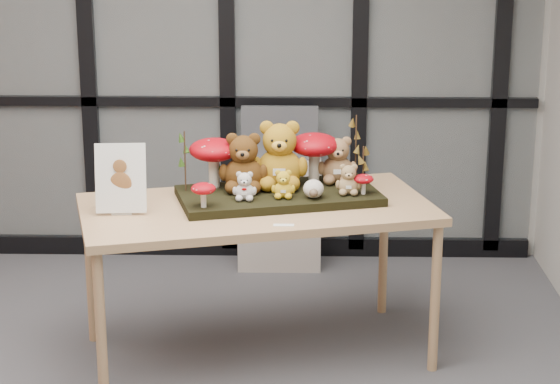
{
  "coord_description": "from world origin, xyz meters",
  "views": [
    {
      "loc": [
        0.93,
        -3.99,
        2.31
      ],
      "look_at": [
        0.82,
        0.87,
        0.91
      ],
      "focal_mm": 65.0,
      "sensor_mm": 36.0,
      "label": 1
    }
  ],
  "objects_px": {
    "bear_tan_back": "(337,157)",
    "diorama_tray": "(279,196)",
    "bear_pooh_yellow": "(280,151)",
    "mushroom_back_left": "(214,160)",
    "mushroom_front_right": "(364,183)",
    "sign_holder": "(121,181)",
    "plush_cream_hedgehog": "(313,188)",
    "mushroom_back_right": "(314,155)",
    "cabinet": "(280,213)",
    "bear_brown_medium": "(243,159)",
    "bear_beige_small": "(348,178)",
    "bear_small_yellow": "(283,182)",
    "monitor": "(280,133)",
    "bear_white_bow": "(245,184)",
    "display_table": "(257,217)",
    "mushroom_front_left": "(203,194)"
  },
  "relations": [
    {
      "from": "mushroom_front_right",
      "to": "display_table",
      "type": "bearing_deg",
      "value": -173.09
    },
    {
      "from": "bear_pooh_yellow",
      "to": "bear_tan_back",
      "type": "distance_m",
      "value": 0.32
    },
    {
      "from": "mushroom_front_left",
      "to": "mushroom_back_left",
      "type": "bearing_deg",
      "value": 86.57
    },
    {
      "from": "bear_brown_medium",
      "to": "bear_beige_small",
      "type": "relative_size",
      "value": 1.92
    },
    {
      "from": "bear_small_yellow",
      "to": "plush_cream_hedgehog",
      "type": "height_order",
      "value": "bear_small_yellow"
    },
    {
      "from": "bear_tan_back",
      "to": "diorama_tray",
      "type": "bearing_deg",
      "value": -162.74
    },
    {
      "from": "display_table",
      "to": "sign_holder",
      "type": "distance_m",
      "value": 0.71
    },
    {
      "from": "plush_cream_hedgehog",
      "to": "sign_holder",
      "type": "distance_m",
      "value": 0.96
    },
    {
      "from": "sign_holder",
      "to": "monitor",
      "type": "bearing_deg",
      "value": 60.31
    },
    {
      "from": "display_table",
      "to": "diorama_tray",
      "type": "xyz_separation_m",
      "value": [
        0.11,
        0.1,
        0.09
      ]
    },
    {
      "from": "bear_pooh_yellow",
      "to": "mushroom_front_right",
      "type": "xyz_separation_m",
      "value": [
        0.43,
        -0.13,
        -0.14
      ]
    },
    {
      "from": "bear_brown_medium",
      "to": "mushroom_back_right",
      "type": "bearing_deg",
      "value": 9.28
    },
    {
      "from": "bear_tan_back",
      "to": "cabinet",
      "type": "relative_size",
      "value": 0.38
    },
    {
      "from": "diorama_tray",
      "to": "mushroom_front_right",
      "type": "bearing_deg",
      "value": -19.24
    },
    {
      "from": "mushroom_front_left",
      "to": "mushroom_front_right",
      "type": "height_order",
      "value": "mushroom_front_left"
    },
    {
      "from": "display_table",
      "to": "bear_tan_back",
      "type": "bearing_deg",
      "value": 19.95
    },
    {
      "from": "bear_brown_medium",
      "to": "sign_holder",
      "type": "distance_m",
      "value": 0.65
    },
    {
      "from": "bear_tan_back",
      "to": "bear_beige_small",
      "type": "height_order",
      "value": "bear_tan_back"
    },
    {
      "from": "bear_small_yellow",
      "to": "bear_tan_back",
      "type": "bearing_deg",
      "value": 31.6
    },
    {
      "from": "sign_holder",
      "to": "bear_small_yellow",
      "type": "bearing_deg",
      "value": 6.72
    },
    {
      "from": "display_table",
      "to": "mushroom_back_right",
      "type": "bearing_deg",
      "value": 29.72
    },
    {
      "from": "bear_beige_small",
      "to": "cabinet",
      "type": "xyz_separation_m",
      "value": [
        -0.38,
        1.3,
        -0.6
      ]
    },
    {
      "from": "mushroom_back_right",
      "to": "sign_holder",
      "type": "height_order",
      "value": "sign_holder"
    },
    {
      "from": "diorama_tray",
      "to": "bear_pooh_yellow",
      "type": "relative_size",
      "value": 2.61
    },
    {
      "from": "bear_small_yellow",
      "to": "mushroom_front_right",
      "type": "xyz_separation_m",
      "value": [
        0.41,
        0.07,
        -0.02
      ]
    },
    {
      "from": "bear_pooh_yellow",
      "to": "bear_white_bow",
      "type": "relative_size",
      "value": 2.43
    },
    {
      "from": "mushroom_back_right",
      "to": "cabinet",
      "type": "xyz_separation_m",
      "value": [
        -0.21,
        1.08,
        -0.66
      ]
    },
    {
      "from": "bear_beige_small",
      "to": "monitor",
      "type": "distance_m",
      "value": 1.37
    },
    {
      "from": "mushroom_front_left",
      "to": "monitor",
      "type": "xyz_separation_m",
      "value": [
        0.34,
        1.56,
        -0.05
      ]
    },
    {
      "from": "mushroom_back_right",
      "to": "bear_white_bow",
      "type": "bearing_deg",
      "value": -136.07
    },
    {
      "from": "diorama_tray",
      "to": "sign_holder",
      "type": "distance_m",
      "value": 0.82
    },
    {
      "from": "bear_small_yellow",
      "to": "monitor",
      "type": "distance_m",
      "value": 1.39
    },
    {
      "from": "mushroom_back_left",
      "to": "mushroom_front_right",
      "type": "bearing_deg",
      "value": -8.64
    },
    {
      "from": "display_table",
      "to": "cabinet",
      "type": "xyz_separation_m",
      "value": [
        0.09,
        1.37,
        -0.4
      ]
    },
    {
      "from": "bear_pooh_yellow",
      "to": "cabinet",
      "type": "bearing_deg",
      "value": 76.28
    },
    {
      "from": "display_table",
      "to": "bear_tan_back",
      "type": "distance_m",
      "value": 0.56
    },
    {
      "from": "diorama_tray",
      "to": "bear_brown_medium",
      "type": "height_order",
      "value": "bear_brown_medium"
    },
    {
      "from": "plush_cream_hedgehog",
      "to": "mushroom_back_left",
      "type": "bearing_deg",
      "value": 144.7
    },
    {
      "from": "bear_white_bow",
      "to": "cabinet",
      "type": "distance_m",
      "value": 1.54
    },
    {
      "from": "diorama_tray",
      "to": "bear_white_bow",
      "type": "xyz_separation_m",
      "value": [
        -0.17,
        -0.14,
        0.1
      ]
    },
    {
      "from": "mushroom_back_left",
      "to": "mushroom_front_left",
      "type": "height_order",
      "value": "mushroom_back_left"
    },
    {
      "from": "bear_pooh_yellow",
      "to": "sign_holder",
      "type": "xyz_separation_m",
      "value": [
        -0.77,
        -0.35,
        -0.07
      ]
    },
    {
      "from": "bear_brown_medium",
      "to": "monitor",
      "type": "distance_m",
      "value": 1.28
    },
    {
      "from": "mushroom_back_left",
      "to": "cabinet",
      "type": "distance_m",
      "value": 1.39
    },
    {
      "from": "monitor",
      "to": "diorama_tray",
      "type": "bearing_deg",
      "value": -88.94
    },
    {
      "from": "plush_cream_hedgehog",
      "to": "mushroom_back_right",
      "type": "bearing_deg",
      "value": 73.87
    },
    {
      "from": "mushroom_back_right",
      "to": "cabinet",
      "type": "bearing_deg",
      "value": 100.89
    },
    {
      "from": "bear_pooh_yellow",
      "to": "plush_cream_hedgehog",
      "type": "relative_size",
      "value": 3.73
    },
    {
      "from": "display_table",
      "to": "plush_cream_hedgehog",
      "type": "distance_m",
      "value": 0.33
    },
    {
      "from": "mushroom_back_right",
      "to": "diorama_tray",
      "type": "bearing_deg",
      "value": -133.52
    }
  ]
}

